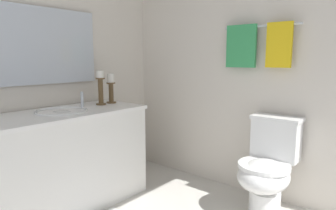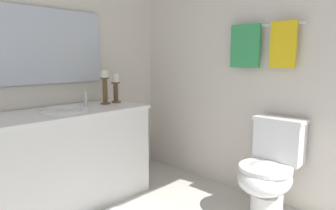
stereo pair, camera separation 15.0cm
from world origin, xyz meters
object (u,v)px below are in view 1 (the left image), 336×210
object	(u,v)px
towel_near_vanity	(241,46)
sink_basin	(62,116)
vanity_cabinet	(64,160)
towel_center	(279,45)
toilet	(267,168)
candle_holder_tall	(111,88)
mirror	(39,46)
towel_bar	(261,26)
candle_holder_short	(101,87)

from	to	relation	value
towel_near_vanity	sink_basin	bearing A→B (deg)	-128.33
vanity_cabinet	towel_center	world-z (taller)	towel_center
toilet	candle_holder_tall	bearing A→B (deg)	-162.84
sink_basin	mirror	bearing A→B (deg)	-179.80
vanity_cabinet	mirror	world-z (taller)	mirror
toilet	vanity_cabinet	bearing A→B (deg)	-143.02
mirror	towel_center	distance (m)	1.92
mirror	towel_center	size ratio (longest dim) A/B	2.94
mirror	toilet	world-z (taller)	mirror
toilet	towel_center	bearing A→B (deg)	99.59
mirror	towel_bar	size ratio (longest dim) A/B	1.61
candle_holder_short	towel_bar	world-z (taller)	towel_bar
mirror	candle_holder_short	xyz separation A→B (m)	(0.23, 0.42, -0.35)
vanity_cabinet	towel_center	bearing A→B (deg)	43.15
sink_basin	candle_holder_short	xyz separation A→B (m)	(-0.05, 0.42, 0.20)
mirror	towel_near_vanity	size ratio (longest dim) A/B	2.90
vanity_cabinet	candle_holder_short	world-z (taller)	candle_holder_short
candle_holder_short	towel_bar	bearing A→B (deg)	33.96
towel_center	candle_holder_short	bearing A→B (deg)	-150.07
sink_basin	towel_near_vanity	world-z (taller)	towel_near_vanity
candle_holder_short	vanity_cabinet	bearing A→B (deg)	-83.01
towel_near_vanity	toilet	bearing A→B (deg)	-29.66
mirror	candle_holder_short	distance (m)	0.60
sink_basin	towel_bar	bearing A→B (deg)	47.54
candle_holder_short	towel_near_vanity	bearing A→B (deg)	37.49
sink_basin	towel_bar	world-z (taller)	towel_bar
sink_basin	towel_near_vanity	bearing A→B (deg)	51.67
vanity_cabinet	towel_center	size ratio (longest dim) A/B	3.77
candle_holder_tall	candle_holder_short	world-z (taller)	candle_holder_short
sink_basin	toilet	size ratio (longest dim) A/B	0.54
candle_holder_tall	candle_holder_short	size ratio (longest dim) A/B	0.90
vanity_cabinet	toilet	distance (m)	1.61
toilet	towel_bar	size ratio (longest dim) A/B	1.16
vanity_cabinet	toilet	size ratio (longest dim) A/B	1.78
vanity_cabinet	towel_bar	size ratio (longest dim) A/B	2.07
vanity_cabinet	towel_near_vanity	xyz separation A→B (m)	(0.92, 1.17, 0.91)
vanity_cabinet	towel_bar	bearing A→B (deg)	47.56
sink_basin	towel_center	world-z (taller)	towel_center
sink_basin	vanity_cabinet	bearing A→B (deg)	-90.00
vanity_cabinet	sink_basin	size ratio (longest dim) A/B	3.33
towel_bar	towel_near_vanity	bearing A→B (deg)	-173.66
towel_bar	towel_center	bearing A→B (deg)	-6.34
vanity_cabinet	mirror	xyz separation A→B (m)	(-0.28, 0.00, 0.91)
towel_center	towel_near_vanity	bearing A→B (deg)	180.00
mirror	vanity_cabinet	bearing A→B (deg)	-0.01
towel_center	toilet	bearing A→B (deg)	-80.41
candle_holder_short	towel_near_vanity	size ratio (longest dim) A/B	0.84
toilet	towel_center	distance (m)	0.97
candle_holder_short	towel_center	xyz separation A→B (m)	(1.30, 0.75, 0.36)
mirror	towel_near_vanity	xyz separation A→B (m)	(1.20, 1.17, 0.00)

